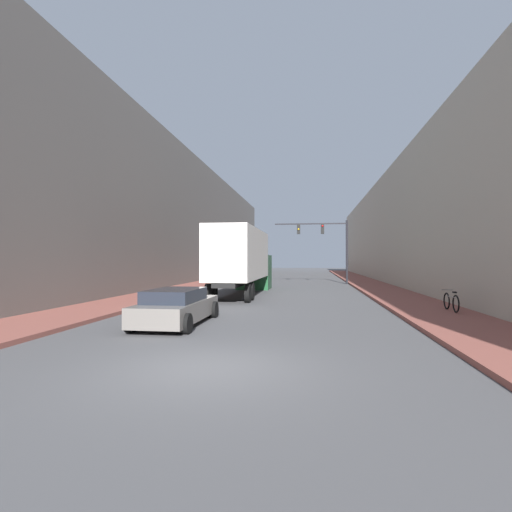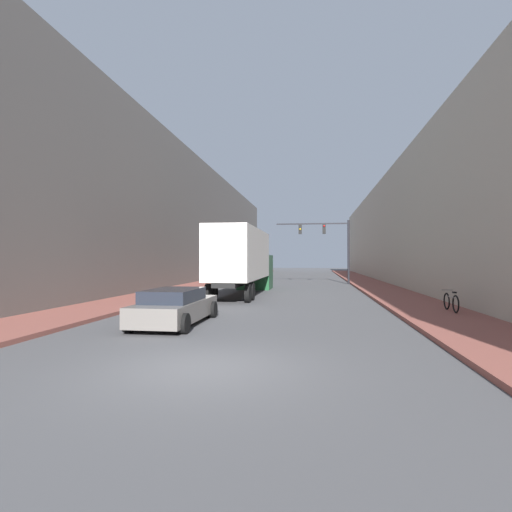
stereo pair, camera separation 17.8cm
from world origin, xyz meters
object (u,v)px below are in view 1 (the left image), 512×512
at_px(sedan_car, 177,307).
at_px(parked_bicycle, 451,302).
at_px(semi_truck, 243,260).
at_px(traffic_signal_gantry, 329,239).

bearing_deg(sedan_car, parked_bicycle, 20.57).
height_order(semi_truck, parked_bicycle, semi_truck).
relative_size(sedan_car, traffic_signal_gantry, 0.70).
relative_size(traffic_signal_gantry, parked_bicycle, 3.73).
bearing_deg(traffic_signal_gantry, sedan_car, -104.56).
distance_m(semi_truck, sedan_car, 12.20).
bearing_deg(parked_bicycle, traffic_signal_gantry, 101.47).
bearing_deg(semi_truck, traffic_signal_gantry, 63.85).
distance_m(semi_truck, parked_bicycle, 13.14).
bearing_deg(traffic_signal_gantry, semi_truck, -116.15).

